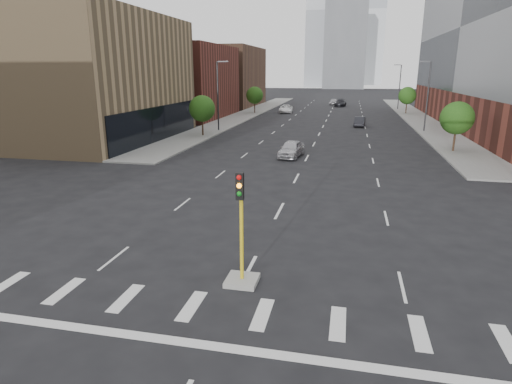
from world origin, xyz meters
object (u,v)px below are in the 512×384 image
(car_near_left, at_px, (291,149))
(car_mid_right, at_px, (360,122))
(car_deep_right, at_px, (340,103))
(car_far_left, at_px, (286,109))
(median_traffic_signal, at_px, (242,260))
(car_distant, at_px, (334,102))

(car_near_left, xyz_separation_m, car_mid_right, (6.69, 24.86, -0.08))
(car_mid_right, distance_m, car_deep_right, 36.65)
(car_near_left, bearing_deg, car_far_left, 105.86)
(median_traffic_signal, relative_size, car_deep_right, 0.79)
(car_mid_right, height_order, car_deep_right, car_deep_right)
(car_near_left, distance_m, car_deep_right, 61.40)
(median_traffic_signal, xyz_separation_m, car_near_left, (-1.50, 25.19, -0.20))
(car_near_left, distance_m, car_far_left, 44.28)
(median_traffic_signal, bearing_deg, car_distant, 90.07)
(car_distant, bearing_deg, car_mid_right, -76.32)
(car_near_left, distance_m, car_distant, 65.90)
(car_mid_right, xyz_separation_m, car_far_left, (-13.61, 18.88, 0.05))
(car_far_left, height_order, car_deep_right, car_deep_right)
(car_deep_right, height_order, car_distant, car_deep_right)
(median_traffic_signal, distance_m, car_far_left, 69.45)
(car_near_left, xyz_separation_m, car_far_left, (-6.92, 43.74, -0.03))
(median_traffic_signal, relative_size, car_distant, 1.03)
(median_traffic_signal, xyz_separation_m, car_mid_right, (5.19, 50.06, -0.28))
(car_mid_right, bearing_deg, car_deep_right, 100.22)
(car_mid_right, xyz_separation_m, car_deep_right, (-3.69, 36.46, 0.12))
(car_deep_right, distance_m, car_distant, 4.84)
(median_traffic_signal, bearing_deg, car_far_left, 96.96)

